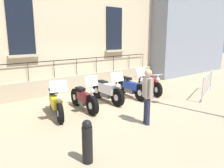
% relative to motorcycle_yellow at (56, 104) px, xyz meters
% --- Properties ---
extents(ground_plane, '(60.00, 60.00, 0.00)m').
position_rel_motorcycle_yellow_xyz_m(ground_plane, '(-0.42, 2.36, -0.42)').
color(ground_plane, tan).
extents(building_facade, '(0.82, 11.08, 6.60)m').
position_rel_motorcycle_yellow_xyz_m(building_facade, '(-3.05, 2.36, 2.76)').
color(building_facade, '#C6B28E').
rests_on(building_facade, ground_plane).
extents(motorcycle_yellow, '(1.99, 0.81, 1.35)m').
position_rel_motorcycle_yellow_xyz_m(motorcycle_yellow, '(0.00, 0.00, 0.00)').
color(motorcycle_yellow, black).
rests_on(motorcycle_yellow, ground_plane).
extents(motorcycle_maroon, '(1.97, 0.58, 1.36)m').
position_rel_motorcycle_yellow_xyz_m(motorcycle_maroon, '(0.05, 1.07, -0.01)').
color(motorcycle_maroon, black).
rests_on(motorcycle_maroon, ground_plane).
extents(motorcycle_white, '(2.10, 0.71, 1.32)m').
position_rel_motorcycle_yellow_xyz_m(motorcycle_white, '(-0.19, 2.33, 0.04)').
color(motorcycle_white, black).
rests_on(motorcycle_white, ground_plane).
extents(motorcycle_blue, '(2.11, 0.59, 1.40)m').
position_rel_motorcycle_yellow_xyz_m(motorcycle_blue, '(-0.09, 3.57, 0.02)').
color(motorcycle_blue, black).
rests_on(motorcycle_blue, ground_plane).
extents(motorcycle_red, '(1.96, 0.88, 1.00)m').
position_rel_motorcycle_yellow_xyz_m(motorcycle_red, '(-0.04, 4.73, 0.03)').
color(motorcycle_red, black).
rests_on(motorcycle_red, ground_plane).
extents(crowd_barrier, '(0.91, 2.39, 1.05)m').
position_rel_motorcycle_yellow_xyz_m(crowd_barrier, '(1.88, 6.41, 0.14)').
color(crowd_barrier, '#B7B7BF').
rests_on(crowd_barrier, ground_plane).
extents(bollard, '(0.23, 0.23, 0.97)m').
position_rel_motorcycle_yellow_xyz_m(bollard, '(3.02, -0.70, 0.06)').
color(bollard, black).
rests_on(bollard, ground_plane).
extents(pedestrian_standing, '(0.48, 0.36, 1.71)m').
position_rel_motorcycle_yellow_xyz_m(pedestrian_standing, '(2.38, 1.87, 0.55)').
color(pedestrian_standing, '#23283D').
rests_on(pedestrian_standing, ground_plane).
extents(distant_building, '(5.94, 7.32, 9.73)m').
position_rel_motorcycle_yellow_xyz_m(distant_building, '(-4.53, 11.46, 4.44)').
color(distant_building, gray).
rests_on(distant_building, ground_plane).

